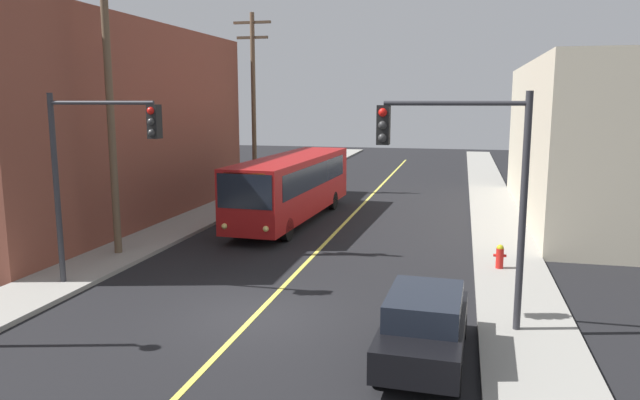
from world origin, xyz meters
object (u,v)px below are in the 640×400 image
city_bus (293,185)px  fire_hydrant (500,256)px  parked_car_black (424,325)px  traffic_signal_left_corner (97,154)px  utility_pole_mid (253,96)px  utility_pole_near (109,87)px  traffic_signal_right_corner (461,166)px

city_bus → fire_hydrant: city_bus is taller
parked_car_black → traffic_signal_left_corner: size_ratio=0.74×
city_bus → utility_pole_mid: 10.19m
utility_pole_near → utility_pole_mid: (-0.13, 15.96, -0.17)m
utility_pole_near → traffic_signal_right_corner: utility_pole_near is taller
city_bus → traffic_signal_left_corner: size_ratio=2.04×
parked_car_black → traffic_signal_right_corner: traffic_signal_right_corner is taller
utility_pole_near → traffic_signal_left_corner: (1.87, -3.74, -2.08)m
city_bus → traffic_signal_right_corner: 15.23m
utility_pole_near → utility_pole_mid: bearing=90.5°
traffic_signal_right_corner → fire_hydrant: size_ratio=7.14×
utility_pole_mid → fire_hydrant: bearing=-46.1°
traffic_signal_left_corner → fire_hydrant: (12.26, 4.87, -3.72)m
utility_pole_mid → fire_hydrant: size_ratio=13.21×
utility_pole_mid → city_bus: bearing=-58.6°
utility_pole_mid → traffic_signal_left_corner: (2.00, -19.70, -1.91)m
city_bus → traffic_signal_left_corner: (-2.78, -11.85, 2.49)m
utility_pole_near → utility_pole_mid: 15.96m
parked_car_black → utility_pole_mid: (-12.14, 22.61, 5.37)m
city_bus → parked_car_black: city_bus is taller
city_bus → traffic_signal_right_corner: bearing=-57.7°
city_bus → parked_car_black: (7.36, -14.77, -0.98)m
fire_hydrant → parked_car_black: bearing=-105.2°
parked_car_black → traffic_signal_left_corner: 11.11m
city_bus → utility_pole_near: (-4.65, -8.11, 4.57)m
traffic_signal_right_corner → parked_car_black: bearing=-108.1°
city_bus → parked_car_black: size_ratio=2.74×
utility_pole_mid → traffic_signal_right_corner: utility_pole_mid is taller
parked_car_black → fire_hydrant: size_ratio=5.32×
utility_pole_near → traffic_signal_right_corner: bearing=-19.8°
traffic_signal_right_corner → traffic_signal_left_corner: bearing=175.5°
utility_pole_mid → traffic_signal_left_corner: utility_pole_mid is taller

